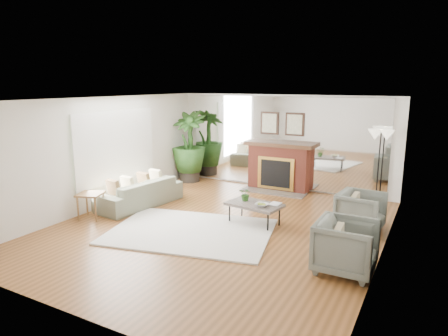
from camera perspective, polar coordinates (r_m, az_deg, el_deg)
The scene contains 18 objects.
ground at distance 7.97m, azimuth -0.81°, elevation -8.49°, with size 7.00×7.00×0.00m, color brown.
wall_left at distance 9.43m, azimuth -16.91°, elevation 2.09°, with size 0.02×7.00×2.50m, color silver.
wall_right at distance 6.72m, azimuth 22.01°, elevation -2.14°, with size 0.02×7.00×2.50m, color silver.
wall_back at distance 10.75m, azimuth 8.31°, elevation 3.66°, with size 6.00×0.02×2.50m, color silver.
mirror_panel at distance 10.74m, azimuth 8.28°, elevation 3.65°, with size 5.40×0.04×2.40m, color silver.
window_panel at distance 9.67m, azimuth -15.14°, elevation 3.03°, with size 0.04×2.40×1.50m, color #B2E09E.
fireplace at distance 10.64m, azimuth 7.79°, elevation 0.36°, with size 1.85×0.83×2.05m.
area_rug at distance 7.75m, azimuth -4.77°, elevation -9.00°, with size 3.02×2.15×0.03m, color silver.
coffee_table at distance 8.06m, azimuth 4.36°, elevation -5.31°, with size 1.16×0.78×0.43m.
sofa at distance 9.46m, azimuth -11.93°, elevation -3.49°, with size 2.09×0.82×0.61m, color slate.
armchair_back at distance 8.16m, azimuth 18.95°, elevation -5.87°, with size 0.81×0.83×0.76m, color slate.
armchair_front at distance 6.35m, azimuth 17.06°, elevation -10.67°, with size 0.86×0.88×0.80m, color slate.
side_table at distance 8.80m, azimuth -18.55°, elevation -3.99°, with size 0.61×0.61×0.55m.
potted_ficus at distance 11.45m, azimuth -5.02°, elevation 3.38°, with size 1.06×1.06×2.02m.
floor_lamp at distance 9.76m, azimuth 21.45°, elevation 3.62°, with size 0.57×0.32×1.76m.
tabletop_plant at distance 8.16m, azimuth 3.13°, elevation -3.75°, with size 0.26×0.22×0.29m, color #325C22.
fruit_bowl at distance 7.85m, azimuth 5.40°, elevation -5.28°, with size 0.25×0.25×0.06m, color brown.
book at distance 8.05m, azimuth 6.65°, elevation -5.03°, with size 0.20×0.27×0.02m, color brown.
Camera 1 is at (3.65, -6.51, 2.79)m, focal length 32.00 mm.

